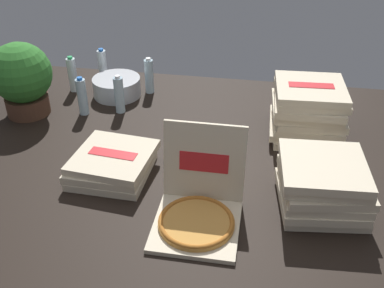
% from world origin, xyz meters
% --- Properties ---
extents(ground_plane, '(3.20, 2.40, 0.02)m').
position_xyz_m(ground_plane, '(0.00, 0.00, -0.01)').
color(ground_plane, black).
extents(open_pizza_box, '(0.37, 0.43, 0.38)m').
position_xyz_m(open_pizza_box, '(0.13, -0.28, 0.07)').
color(open_pizza_box, beige).
rests_on(open_pizza_box, ground_plane).
extents(pizza_stack_left_mid, '(0.41, 0.40, 0.31)m').
position_xyz_m(pizza_stack_left_mid, '(0.62, 0.51, 0.16)').
color(pizza_stack_left_mid, beige).
rests_on(pizza_stack_left_mid, ground_plane).
extents(pizza_stack_center_near, '(0.42, 0.42, 0.23)m').
position_xyz_m(pizza_stack_center_near, '(0.66, -0.09, 0.12)').
color(pizza_stack_center_near, beige).
rests_on(pizza_stack_center_near, ground_plane).
extents(pizza_stack_right_near, '(0.41, 0.40, 0.12)m').
position_xyz_m(pizza_stack_right_near, '(-0.34, -0.02, 0.06)').
color(pizza_stack_right_near, beige).
rests_on(pizza_stack_right_near, ground_plane).
extents(ice_bucket, '(0.31, 0.31, 0.12)m').
position_xyz_m(ice_bucket, '(-0.58, 0.82, 0.06)').
color(ice_bucket, '#B7BABF').
rests_on(ice_bucket, ground_plane).
extents(water_bottle_0, '(0.06, 0.06, 0.24)m').
position_xyz_m(water_bottle_0, '(-0.38, 0.90, 0.12)').
color(water_bottle_0, silver).
rests_on(water_bottle_0, ground_plane).
extents(water_bottle_1, '(0.06, 0.06, 0.24)m').
position_xyz_m(water_bottle_1, '(-0.50, 0.60, 0.12)').
color(water_bottle_1, silver).
rests_on(water_bottle_1, ground_plane).
extents(water_bottle_2, '(0.06, 0.06, 0.24)m').
position_xyz_m(water_bottle_2, '(-0.74, 1.00, 0.12)').
color(water_bottle_2, white).
rests_on(water_bottle_2, ground_plane).
extents(water_bottle_3, '(0.06, 0.06, 0.24)m').
position_xyz_m(water_bottle_3, '(-0.89, 0.84, 0.12)').
color(water_bottle_3, white).
rests_on(water_bottle_3, ground_plane).
extents(water_bottle_4, '(0.06, 0.06, 0.24)m').
position_xyz_m(water_bottle_4, '(-0.71, 0.54, 0.12)').
color(water_bottle_4, silver).
rests_on(water_bottle_4, ground_plane).
extents(potted_plant, '(0.36, 0.36, 0.45)m').
position_xyz_m(potted_plant, '(-1.05, 0.49, 0.24)').
color(potted_plant, '#513323').
rests_on(potted_plant, ground_plane).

